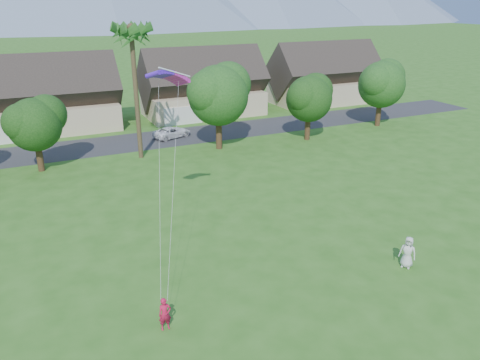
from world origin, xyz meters
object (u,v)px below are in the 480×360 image
kite_flyer (165,314)px  parafoil_kite (168,75)px  watcher (408,252)px  parked_car (172,132)px

kite_flyer → parafoil_kite: bearing=70.2°
watcher → parafoil_kite: 16.93m
watcher → parafoil_kite: parafoil_kite is taller
watcher → parked_car: watcher is taller
kite_flyer → watcher: size_ratio=0.86×
watcher → parked_car: (-4.12, 31.62, -0.35)m
parked_car → parafoil_kite: 25.44m
kite_flyer → parafoil_kite: (3.28, 8.52, 9.51)m
kite_flyer → parafoil_kite: 13.19m
parked_car → kite_flyer: bearing=143.5°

